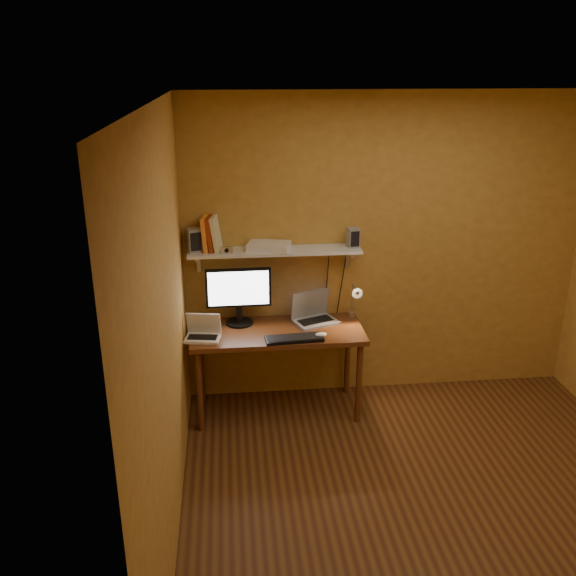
{
  "coord_description": "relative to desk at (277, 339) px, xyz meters",
  "views": [
    {
      "loc": [
        -1.32,
        -3.23,
        2.79
      ],
      "look_at": [
        -0.87,
        1.18,
        1.15
      ],
      "focal_mm": 38.0,
      "sensor_mm": 36.0,
      "label": 1
    }
  ],
  "objects": [
    {
      "name": "desk_lamp",
      "position": [
        0.66,
        0.13,
        0.29
      ],
      "size": [
        0.09,
        0.23,
        0.38
      ],
      "color": "silver",
      "rests_on": "desk"
    },
    {
      "name": "keyboard",
      "position": [
        0.12,
        -0.21,
        0.1
      ],
      "size": [
        0.46,
        0.18,
        0.02
      ],
      "primitive_type": "cube",
      "rotation": [
        0.0,
        0.0,
        0.07
      ],
      "color": "black",
      "rests_on": "desk"
    },
    {
      "name": "speaker_right",
      "position": [
        0.64,
        0.2,
        0.79
      ],
      "size": [
        0.1,
        0.1,
        0.16
      ],
      "primitive_type": "cube",
      "rotation": [
        0.0,
        0.0,
        0.17
      ],
      "color": "gray",
      "rests_on": "wall_shelf"
    },
    {
      "name": "router",
      "position": [
        -0.05,
        0.2,
        0.74
      ],
      "size": [
        0.38,
        0.3,
        0.06
      ],
      "primitive_type": "cube",
      "rotation": [
        0.0,
        0.0,
        -0.26
      ],
      "color": "white",
      "rests_on": "wall_shelf"
    },
    {
      "name": "room",
      "position": [
        0.95,
        -1.28,
        0.64
      ],
      "size": [
        3.44,
        3.24,
        2.64
      ],
      "color": "brown",
      "rests_on": "ground"
    },
    {
      "name": "netbook",
      "position": [
        -0.59,
        -0.1,
        0.14
      ],
      "size": [
        0.3,
        0.24,
        0.2
      ],
      "rotation": [
        0.0,
        0.0,
        -0.17
      ],
      "color": "white",
      "rests_on": "desk"
    },
    {
      "name": "speaker_left",
      "position": [
        -0.64,
        0.2,
        0.8
      ],
      "size": [
        0.13,
        0.13,
        0.19
      ],
      "primitive_type": "cube",
      "rotation": [
        0.0,
        0.0,
        0.27
      ],
      "color": "gray",
      "rests_on": "wall_shelf"
    },
    {
      "name": "shelf_camera",
      "position": [
        -0.38,
        0.13,
        0.74
      ],
      "size": [
        0.1,
        0.05,
        0.06
      ],
      "color": "silver",
      "rests_on": "wall_shelf"
    },
    {
      "name": "wall_shelf",
      "position": [
        0.0,
        0.19,
        0.69
      ],
      "size": [
        1.4,
        0.25,
        0.21
      ],
      "color": "silver",
      "rests_on": "room"
    },
    {
      "name": "books",
      "position": [
        -0.51,
        0.22,
        0.85
      ],
      "size": [
        0.17,
        0.2,
        0.28
      ],
      "color": "orange",
      "rests_on": "wall_shelf"
    },
    {
      "name": "laptop",
      "position": [
        0.31,
        0.15,
        0.15
      ],
      "size": [
        0.41,
        0.35,
        0.26
      ],
      "rotation": [
        0.0,
        0.0,
        0.37
      ],
      "color": "gray",
      "rests_on": "desk"
    },
    {
      "name": "desk",
      "position": [
        0.0,
        0.0,
        0.0
      ],
      "size": [
        1.4,
        0.6,
        0.75
      ],
      "color": "brown",
      "rests_on": "ground"
    },
    {
      "name": "mouse",
      "position": [
        0.33,
        -0.18,
        0.1
      ],
      "size": [
        0.12,
        0.09,
        0.04
      ],
      "primitive_type": "ellipsoid",
      "rotation": [
        0.0,
        0.0,
        0.27
      ],
      "color": "white",
      "rests_on": "desk"
    },
    {
      "name": "monitor",
      "position": [
        -0.3,
        0.16,
        0.36
      ],
      "size": [
        0.53,
        0.23,
        0.48
      ],
      "rotation": [
        0.0,
        0.0,
        0.01
      ],
      "color": "black",
      "rests_on": "desk"
    }
  ]
}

